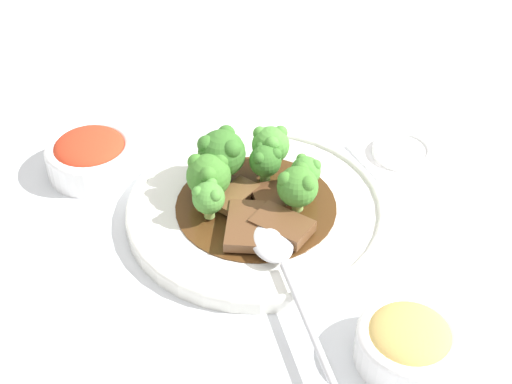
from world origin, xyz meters
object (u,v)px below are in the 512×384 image
object	(u,v)px
beef_strip_1	(235,196)
broccoli_floret_0	(222,152)
broccoli_floret_2	(209,175)
serving_spoon	(280,255)
broccoli_floret_3	(298,186)
side_bowl_appetizer	(408,342)
beef_strip_0	(282,225)
beef_strip_3	(270,198)
broccoli_floret_1	(306,171)
broccoli_floret_5	(271,144)
side_bowl_kimchi	(91,155)
main_plate	(256,209)
broccoli_floret_4	(265,160)
broccoli_floret_6	(209,197)
beef_strip_2	(245,226)
sauce_dish	(402,152)

from	to	relation	value
beef_strip_1	broccoli_floret_0	distance (m)	0.05
broccoli_floret_2	serving_spoon	bearing A→B (deg)	113.87
broccoli_floret_3	side_bowl_appetizer	world-z (taller)	broccoli_floret_3
beef_strip_0	beef_strip_3	bearing A→B (deg)	-89.03
broccoli_floret_1	side_bowl_appetizer	world-z (taller)	broccoli_floret_1
beef_strip_3	broccoli_floret_5	xyz separation A→B (m)	(-0.01, -0.06, 0.03)
broccoli_floret_5	side_bowl_kimchi	xyz separation A→B (m)	(0.20, -0.06, -0.03)
beef_strip_3	broccoli_floret_5	bearing A→B (deg)	-103.72
side_bowl_kimchi	side_bowl_appetizer	world-z (taller)	side_bowl_kimchi
beef_strip_1	side_bowl_kimchi	size ratio (longest dim) A/B	0.59
serving_spoon	broccoli_floret_1	bearing A→B (deg)	-118.20
beef_strip_3	broccoli_floret_5	distance (m)	0.07
main_plate	broccoli_floret_1	bearing A→B (deg)	-167.64
beef_strip_1	beef_strip_3	world-z (taller)	same
broccoli_floret_5	beef_strip_1	bearing A→B (deg)	41.69
side_bowl_kimchi	serving_spoon	bearing A→B (deg)	129.53
broccoli_floret_2	broccoli_floret_5	bearing A→B (deg)	-156.97
broccoli_floret_4	broccoli_floret_6	xyz separation A→B (m)	(0.07, 0.05, -0.00)
beef_strip_2	broccoli_floret_3	distance (m)	0.07
broccoli_floret_0	broccoli_floret_3	xyz separation A→B (m)	(-0.07, 0.07, -0.00)
main_plate	broccoli_floret_5	distance (m)	0.08
beef_strip_0	side_bowl_kimchi	distance (m)	0.25
broccoli_floret_5	sauce_dish	world-z (taller)	broccoli_floret_5
broccoli_floret_4	broccoli_floret_5	world-z (taller)	broccoli_floret_5
beef_strip_1	broccoli_floret_6	xyz separation A→B (m)	(0.03, 0.02, 0.02)
sauce_dish	broccoli_floret_0	bearing A→B (deg)	3.99
broccoli_floret_3	broccoli_floret_5	distance (m)	0.08
broccoli_floret_1	beef_strip_3	bearing A→B (deg)	18.26
side_bowl_kimchi	side_bowl_appetizer	bearing A→B (deg)	127.38
broccoli_floret_1	broccoli_floret_4	xyz separation A→B (m)	(0.04, -0.02, 0.00)
broccoli_floret_0	broccoli_floret_2	world-z (taller)	broccoli_floret_0
beef_strip_3	beef_strip_1	bearing A→B (deg)	-19.57
broccoli_floret_0	broccoli_floret_1	world-z (taller)	broccoli_floret_0
broccoli_floret_5	beef_strip_0	bearing A→B (deg)	82.74
broccoli_floret_0	beef_strip_3	bearing A→B (deg)	129.36
broccoli_floret_0	broccoli_floret_5	distance (m)	0.06
beef_strip_3	serving_spoon	bearing A→B (deg)	82.27
broccoli_floret_5	side_bowl_appetizer	distance (m)	0.28
beef_strip_2	side_bowl_kimchi	bearing A→B (deg)	-47.05
beef_strip_0	broccoli_floret_6	bearing A→B (deg)	-28.54
broccoli_floret_0	serving_spoon	world-z (taller)	broccoli_floret_0
side_bowl_appetizer	broccoli_floret_6	bearing A→B (deg)	-55.63
beef_strip_0	broccoli_floret_4	bearing A→B (deg)	-91.33
broccoli_floret_2	side_bowl_kimchi	xyz separation A→B (m)	(0.12, -0.10, -0.02)
main_plate	serving_spoon	xyz separation A→B (m)	(-0.00, 0.09, 0.02)
broccoli_floret_0	sauce_dish	world-z (taller)	broccoli_floret_0
broccoli_floret_0	broccoli_floret_6	xyz separation A→B (m)	(0.03, 0.06, -0.01)
broccoli_floret_1	sauce_dish	distance (m)	0.15
beef_strip_2	beef_strip_1	bearing A→B (deg)	-89.90
broccoli_floret_2	sauce_dish	world-z (taller)	broccoli_floret_2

